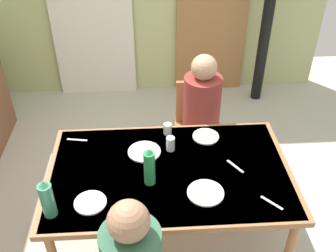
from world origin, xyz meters
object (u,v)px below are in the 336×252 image
object	(u,v)px
chair_far_diner	(198,124)
water_bottle_green_far	(47,199)
dining_table	(169,177)
water_bottle_green_near	(149,167)
person_far_diner	(202,106)

from	to	relation	value
chair_far_diner	water_bottle_green_far	bearing A→B (deg)	48.92
dining_table	water_bottle_green_near	xyz separation A→B (m)	(-0.13, -0.10, 0.19)
person_far_diner	water_bottle_green_near	size ratio (longest dim) A/B	2.82
chair_far_diner	water_bottle_green_far	distance (m)	1.59
chair_far_diner	person_far_diner	bearing A→B (deg)	90.00
water_bottle_green_near	water_bottle_green_far	distance (m)	0.62
person_far_diner	water_bottle_green_far	xyz separation A→B (m)	(-1.02, -1.03, 0.09)
chair_far_diner	person_far_diner	world-z (taller)	person_far_diner
dining_table	water_bottle_green_far	distance (m)	0.80
dining_table	water_bottle_green_near	size ratio (longest dim) A/B	5.85
water_bottle_green_near	water_bottle_green_far	bearing A→B (deg)	-158.83
chair_far_diner	person_far_diner	xyz separation A→B (m)	(-0.00, -0.14, 0.28)
chair_far_diner	water_bottle_green_far	world-z (taller)	water_bottle_green_far
dining_table	water_bottle_green_far	size ratio (longest dim) A/B	6.11
water_bottle_green_near	chair_far_diner	bearing A→B (deg)	65.03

